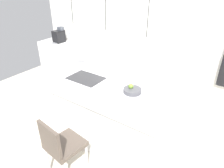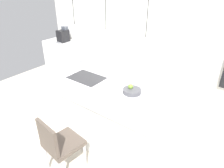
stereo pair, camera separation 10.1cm
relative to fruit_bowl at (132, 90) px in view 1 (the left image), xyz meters
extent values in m
plane|color=beige|center=(-0.42, -0.03, -0.92)|extent=(6.60, 6.60, 0.00)
cube|color=silver|center=(-0.42, 1.62, 0.38)|extent=(6.00, 0.10, 2.60)
cube|color=white|center=(-0.42, -0.03, -0.51)|extent=(2.08, 1.07, 0.83)
cube|color=white|center=(-0.42, -0.03, -0.07)|extent=(2.14, 1.13, 0.06)
cube|color=#2D2D30|center=(-0.83, -0.03, -0.04)|extent=(0.56, 0.40, 0.02)
cylinder|color=silver|center=(-0.83, 0.21, 0.07)|extent=(0.02, 0.02, 0.22)
cylinder|color=silver|center=(-0.83, 0.13, 0.17)|extent=(0.02, 0.16, 0.02)
cylinder|color=#4C4C51|center=(0.00, 0.00, -0.01)|extent=(0.26, 0.26, 0.06)
sphere|color=olive|center=(-0.03, 0.01, 0.05)|extent=(0.07, 0.07, 0.07)
cube|color=white|center=(-2.82, 1.25, -0.51)|extent=(1.10, 0.60, 0.83)
cube|color=black|center=(-2.85, 1.25, 0.05)|extent=(0.20, 0.28, 0.30)
cube|color=gray|center=(-2.85, 1.08, -0.08)|extent=(0.16, 0.08, 0.02)
cube|color=#4C515B|center=(-2.85, 1.33, 0.24)|extent=(0.14, 0.11, 0.08)
cube|color=brown|center=(-0.40, -0.96, -0.48)|extent=(0.46, 0.47, 0.06)
cube|color=brown|center=(-0.42, -1.15, -0.26)|extent=(0.39, 0.08, 0.38)
cylinder|color=#B2B2B7|center=(-0.20, -0.80, -0.71)|extent=(0.04, 0.04, 0.42)
cylinder|color=#B2B2B7|center=(-0.55, -0.76, -0.71)|extent=(0.04, 0.04, 0.42)
cylinder|color=#B2B2B7|center=(-0.59, -1.12, -0.71)|extent=(0.04, 0.04, 0.42)
sphere|color=silver|center=(-1.01, -0.03, 0.70)|extent=(0.17, 0.17, 0.17)
cylinder|color=black|center=(-1.01, -0.03, 1.09)|extent=(0.01, 0.01, 0.60)
sphere|color=silver|center=(-0.42, -0.03, 0.70)|extent=(0.17, 0.17, 0.17)
cylinder|color=black|center=(-0.42, -0.03, 1.09)|extent=(0.01, 0.01, 0.60)
sphere|color=silver|center=(0.17, -0.03, 0.70)|extent=(0.17, 0.17, 0.17)
cylinder|color=black|center=(0.17, -0.03, 1.09)|extent=(0.01, 0.01, 0.60)
camera|label=1|loc=(1.18, -2.20, 1.42)|focal=32.76mm
camera|label=2|loc=(1.27, -2.14, 1.42)|focal=32.76mm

